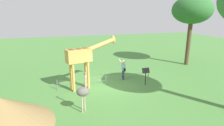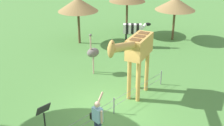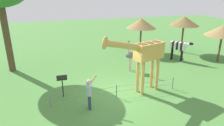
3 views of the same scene
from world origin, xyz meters
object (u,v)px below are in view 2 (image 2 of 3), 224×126
shade_hut_aside (175,4)px  info_sign (44,113)px  zebra (133,30)px  ostrich (93,53)px  shade_hut_near (78,5)px  giraffe (137,51)px  visitor (98,118)px

shade_hut_aside → info_sign: size_ratio=2.25×
zebra → ostrich: ostrich is taller
shade_hut_near → zebra: bearing=121.6°
ostrich → giraffe: bearing=81.0°
visitor → info_sign: bearing=-53.5°
giraffe → ostrich: size_ratio=1.72×
giraffe → shade_hut_near: size_ratio=1.23×
giraffe → visitor: size_ratio=2.18×
giraffe → visitor: (3.23, 0.83, -1.40)m
visitor → ostrich: size_ratio=0.79×
ostrich → info_sign: ostrich is taller
visitor → shade_hut_aside: 12.14m
zebra → info_sign: (9.53, 3.47, -0.21)m
shade_hut_aside → info_sign: bearing=10.3°
zebra → shade_hut_aside: (-3.04, 1.18, 1.38)m
ostrich → info_sign: (4.93, 2.52, -0.23)m
giraffe → ostrich: giraffe is taller
visitor → ostrich: (-3.75, -4.11, 0.27)m
ostrich → shade_hut_near: size_ratio=0.72×
visitor → shade_hut_near: 10.57m
shade_hut_near → shade_hut_aside: (-4.99, 4.34, -0.12)m
shade_hut_near → visitor: bearing=52.1°
ostrich → shade_hut_aside: (-7.64, 0.23, 1.37)m
zebra → ostrich: 4.70m
zebra → visitor: bearing=31.2°
giraffe → visitor: 3.62m
ostrich → info_sign: bearing=27.1°
giraffe → zebra: size_ratio=2.33×
zebra → ostrich: (4.60, 0.95, 0.01)m
visitor → shade_hut_aside: bearing=-161.2°
zebra → info_sign: zebra is taller
zebra → info_sign: 10.14m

